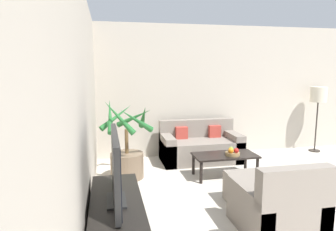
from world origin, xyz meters
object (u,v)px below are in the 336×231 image
at_px(fruit_bowl, 233,154).
at_px(floor_lamp, 318,97).
at_px(potted_palm, 127,154).
at_px(orange_fruit, 231,150).
at_px(apple_green, 231,149).
at_px(television, 116,168).
at_px(sofa_loveseat, 200,147).
at_px(tv_console, 117,229).
at_px(apple_red, 236,151).
at_px(armchair, 277,208).
at_px(coffee_table, 225,157).
at_px(ottoman, 248,189).

bearing_deg(fruit_bowl, floor_lamp, 25.21).
height_order(potted_palm, floor_lamp, floor_lamp).
bearing_deg(fruit_bowl, orange_fruit, -140.36).
bearing_deg(apple_green, television, -137.18).
bearing_deg(television, sofa_loveseat, 58.12).
height_order(tv_console, apple_red, tv_console).
height_order(potted_palm, armchair, potted_palm).
relative_size(television, apple_green, 12.47).
distance_m(television, floor_lamp, 5.32).
relative_size(floor_lamp, apple_red, 17.37).
relative_size(sofa_loveseat, floor_lamp, 1.08).
distance_m(television, fruit_bowl, 2.68).
height_order(tv_console, coffee_table, tv_console).
distance_m(apple_red, armchair, 1.66).
relative_size(apple_red, armchair, 0.10).
height_order(sofa_loveseat, apple_red, sofa_loveseat).
bearing_deg(apple_green, ottoman, -100.04).
distance_m(coffee_table, fruit_bowl, 0.15).
bearing_deg(apple_green, coffee_table, 164.29).
height_order(sofa_loveseat, coffee_table, sofa_loveseat).
bearing_deg(orange_fruit, television, -138.00).
distance_m(tv_console, apple_green, 2.67).
height_order(potted_palm, orange_fruit, potted_palm).
distance_m(orange_fruit, armchair, 1.66).
distance_m(sofa_loveseat, floor_lamp, 2.86).
height_order(potted_palm, coffee_table, potted_palm).
bearing_deg(potted_palm, coffee_table, -10.29).
distance_m(floor_lamp, fruit_bowl, 2.84).
distance_m(floor_lamp, apple_red, 2.81).
relative_size(television, orange_fruit, 11.80).
distance_m(sofa_loveseat, armchair, 2.69).
relative_size(apple_red, ottoman, 0.15).
bearing_deg(apple_red, television, -139.52).
height_order(coffee_table, orange_fruit, orange_fruit).
xyz_separation_m(television, coffee_table, (1.86, 1.83, -0.55)).
bearing_deg(apple_red, potted_palm, 166.54).
bearing_deg(coffee_table, armchair, -93.28).
distance_m(television, armchair, 1.86).
bearing_deg(floor_lamp, sofa_loveseat, -176.85).
distance_m(coffee_table, ottoman, 1.03).
xyz_separation_m(apple_green, orange_fruit, (-0.04, -0.09, 0.00)).
xyz_separation_m(tv_console, sofa_loveseat, (1.73, 2.77, -0.00)).
distance_m(television, potted_palm, 2.19).
height_order(potted_palm, apple_green, potted_palm).
bearing_deg(apple_green, sofa_loveseat, 103.14).
bearing_deg(apple_red, armchair, -98.52).
bearing_deg(floor_lamp, potted_palm, -169.25).
bearing_deg(television, ottoman, 24.72).
distance_m(armchair, ottoman, 0.74).
bearing_deg(coffee_table, tv_console, -135.41).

